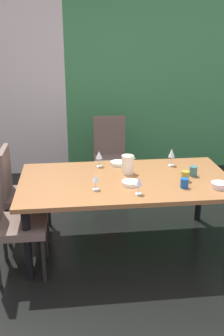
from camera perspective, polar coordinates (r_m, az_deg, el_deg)
The scene contains 17 objects.
ground_plane at distance 3.37m, azimuth -0.55°, elevation -17.13°, with size 6.22×5.74×0.02m, color black.
garden_window_panel at distance 5.78m, azimuth 10.56°, elevation 12.67°, with size 3.43×0.10×2.63m, color #3F884C.
dining_table at distance 3.57m, azimuth 2.12°, elevation -2.70°, with size 2.01×1.09×0.71m.
chair_head_far at distance 4.92m, azimuth -0.27°, elevation 2.51°, with size 0.44×0.44×0.99m.
chair_left_far at distance 3.91m, azimuth -13.96°, elevation -3.09°, with size 0.45×0.44×0.96m.
chair_left_near at distance 3.34m, azimuth -15.18°, elevation -7.43°, with size 0.45×0.44×0.94m.
wine_glass_near_window at distance 3.91m, azimuth 9.08°, elevation 2.21°, with size 0.07×0.07×0.18m.
wine_glass_north at distance 3.19m, azimuth 4.11°, elevation -2.12°, with size 0.06×0.06×0.16m.
wine_glass_front at distance 3.84m, azimuth -1.98°, elevation 1.95°, with size 0.07×0.07×0.17m.
wine_glass_rear at distance 3.28m, azimuth -2.50°, elevation -1.68°, with size 0.06×0.06×0.14m.
serving_bowl_right at distance 3.41m, azimuth 2.81°, elevation -2.29°, with size 0.16×0.16×0.04m, color white.
serving_bowl_west at distance 3.47m, azimuth 16.01°, elevation -2.54°, with size 0.15×0.15×0.05m, color silver.
serving_bowl_south at distance 3.91m, azimuth 0.97°, elevation 0.72°, with size 0.17×0.17×0.04m, color silver.
cup_corner at distance 3.69m, azimuth 12.29°, elevation -0.48°, with size 0.07×0.07×0.10m, color #376B72.
cup_center at distance 3.40m, azimuth 10.98°, elevation -2.26°, with size 0.07×0.07×0.08m, color #124F9F.
cup_east at distance 3.55m, azimuth 11.11°, elevation -1.22°, with size 0.08×0.08×0.10m, color #A8902A.
pitcher_near_shelf at distance 3.66m, azimuth 2.42°, elevation 0.58°, with size 0.13×0.12×0.18m.
Camera 1 is at (-0.27, -2.67, 2.03)m, focal length 40.00 mm.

